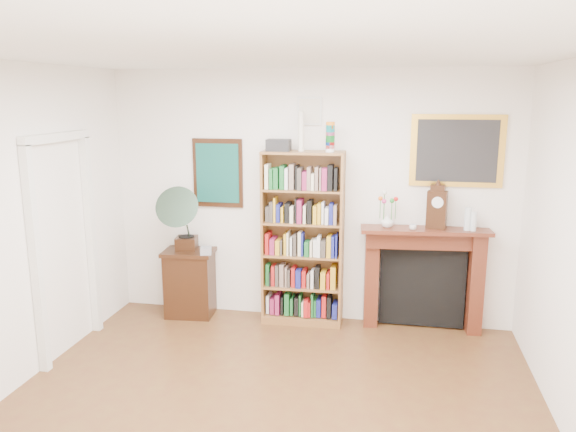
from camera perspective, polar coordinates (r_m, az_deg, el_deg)
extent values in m
cube|color=white|center=(3.71, -3.87, 16.52)|extent=(4.50, 5.00, 0.01)
cube|color=white|center=(6.25, 2.17, 1.88)|extent=(4.50, 0.01, 2.80)
cube|color=white|center=(5.53, -24.25, -4.30)|extent=(0.08, 0.08, 2.10)
cube|color=white|center=(6.29, -19.37, -2.00)|extent=(0.08, 0.08, 2.10)
cube|color=white|center=(5.73, -22.50, 7.40)|extent=(0.08, 1.02, 0.08)
cube|color=black|center=(6.44, -7.14, 4.35)|extent=(0.58, 0.03, 0.78)
cube|color=#11514A|center=(6.42, -7.18, 4.33)|extent=(0.50, 0.01, 0.67)
cube|color=white|center=(6.13, 2.22, 10.62)|extent=(0.26, 0.03, 0.30)
cube|color=silver|center=(6.12, 2.19, 10.61)|extent=(0.22, 0.01, 0.26)
cube|color=gold|center=(6.12, 16.78, 6.35)|extent=(0.95, 0.03, 0.75)
cube|color=#262628|center=(6.10, 16.80, 6.34)|extent=(0.82, 0.01, 0.65)
cube|color=brown|center=(6.26, -2.41, -2.16)|extent=(0.04, 0.31, 1.93)
cube|color=brown|center=(6.13, 5.46, -2.54)|extent=(0.04, 0.31, 1.93)
cube|color=brown|center=(6.01, 1.53, 6.47)|extent=(0.90, 0.34, 0.03)
cube|color=brown|center=(6.48, 1.44, -10.29)|extent=(0.90, 0.34, 0.08)
cube|color=brown|center=(6.32, 1.70, -2.02)|extent=(0.89, 0.04, 1.93)
cube|color=brown|center=(6.34, 1.45, -7.15)|extent=(0.84, 0.32, 0.02)
cube|color=brown|center=(6.23, 1.47, -3.98)|extent=(0.84, 0.32, 0.02)
cube|color=brown|center=(6.14, 1.49, -0.70)|extent=(0.84, 0.32, 0.02)
cube|color=brown|center=(6.07, 1.51, 2.66)|extent=(0.84, 0.32, 0.02)
cube|color=black|center=(6.63, -9.93, -6.70)|extent=(0.60, 0.46, 0.78)
cube|color=#501E12|center=(6.28, 8.46, -6.21)|extent=(0.17, 0.21, 1.10)
cube|color=#501E12|center=(6.34, 18.52, -6.55)|extent=(0.17, 0.21, 1.10)
cube|color=#501E12|center=(6.15, 13.72, -2.34)|extent=(1.26, 0.31, 0.18)
cube|color=#501E12|center=(6.09, 13.79, -1.43)|extent=(1.37, 0.44, 0.04)
cube|color=black|center=(6.37, 13.45, -6.99)|extent=(0.91, 0.09, 0.88)
cube|color=black|center=(6.57, -10.26, -2.71)|extent=(0.27, 0.27, 0.14)
cylinder|color=black|center=(6.55, -10.28, -2.07)|extent=(0.21, 0.21, 0.01)
cone|color=#2C4032|center=(6.35, -10.86, 0.40)|extent=(0.56, 0.65, 0.60)
cube|color=#AFAEBA|center=(6.33, -8.33, -3.51)|extent=(0.15, 0.15, 0.08)
cube|color=black|center=(6.07, 14.87, 0.60)|extent=(0.22, 0.15, 0.40)
cylinder|color=white|center=(5.99, 14.95, 1.34)|extent=(0.12, 0.04, 0.12)
cube|color=black|center=(6.03, 14.99, 2.71)|extent=(0.16, 0.12, 0.07)
imported|color=silver|center=(6.04, 10.06, -0.48)|extent=(0.15, 0.15, 0.14)
imported|color=silver|center=(5.99, 12.58, -1.11)|extent=(0.10, 0.10, 0.06)
cylinder|color=silver|center=(6.10, 17.80, -0.28)|extent=(0.07, 0.07, 0.24)
cylinder|color=silver|center=(6.10, 18.34, -0.52)|extent=(0.06, 0.06, 0.20)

